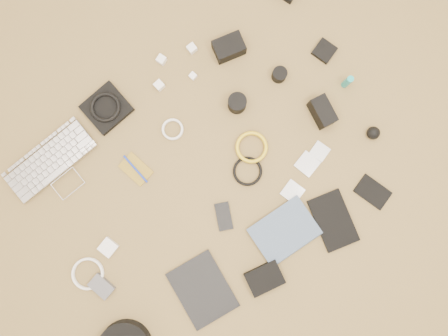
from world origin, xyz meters
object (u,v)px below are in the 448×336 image
phone (224,216)px  tablet (203,290)px  paperback (297,250)px  laptop (59,171)px  dslr_camera (229,48)px

phone → tablet: bearing=-117.2°
phone → paperback: paperback is taller
laptop → paperback: 1.01m
dslr_camera → paperback: bearing=-94.2°
phone → paperback: (0.17, -0.27, 0.01)m
laptop → paperback: laptop is taller
laptop → tablet: 0.75m
laptop → phone: bearing=-54.8°
dslr_camera → tablet: size_ratio=0.47×
dslr_camera → paperback: (-0.22, -0.83, -0.02)m
dslr_camera → phone: size_ratio=1.08×
laptop → paperback: (0.63, -0.79, -0.00)m
tablet → phone: bearing=43.8°
phone → paperback: bearing=-35.7°
dslr_camera → paperback: dslr_camera is taller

